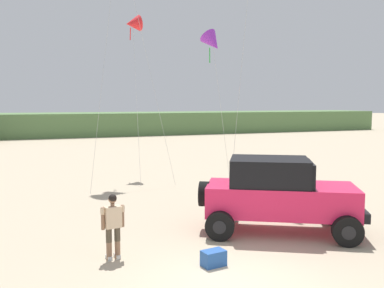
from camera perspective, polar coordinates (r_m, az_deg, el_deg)
ground_plane at (r=9.78m, az=5.00°, el=-18.16°), size 220.00×220.00×0.00m
dune_ridge at (r=51.62m, az=-20.40°, el=2.41°), size 90.00×7.78×2.63m
jeep at (r=13.16m, az=11.50°, el=-6.49°), size 4.99×4.16×2.26m
person_watching at (r=10.98m, az=-10.56°, el=-10.35°), size 0.62×0.35×1.67m
cooler_box at (r=10.63m, az=2.90°, el=-15.04°), size 0.61×0.45×0.38m
kite_orange_streamer at (r=20.88m, az=2.79°, el=13.46°), size 1.18×2.62×7.43m
kite_purple_stunt at (r=23.99m, az=-7.93°, el=15.69°), size 1.16×4.65×8.66m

